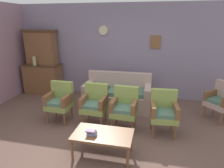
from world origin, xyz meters
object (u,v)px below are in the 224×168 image
Objects in this scene: side_cabinet at (43,79)px; armchair_by_doorway at (60,100)px; floral_couch at (118,95)px; armchair_near_couch_end at (164,110)px; book_stack_on_table at (91,133)px; vase_on_cabinet at (34,61)px; armchair_near_cabinet at (125,106)px; coffee_table at (103,136)px; armchair_row_middle at (95,103)px; wingback_chair_by_fireplace at (221,99)px.

side_cabinet is 2.09m from armchair_by_doorway.
armchair_near_couch_end is (1.15, -1.05, 0.17)m from floral_couch.
side_cabinet is at bearing 132.89° from book_stack_on_table.
vase_on_cabinet is at bearing -120.06° from side_cabinet.
coffee_table is (-0.21, -0.99, -0.12)m from armchair_near_cabinet.
armchair_near_cabinet is at bearing -4.53° from armchair_row_middle.
vase_on_cabinet is 0.15× the size of floral_couch.
side_cabinet is at bearing 135.71° from coffee_table.
armchair_by_doorway is (-1.15, -1.01, 0.17)m from floral_couch.
wingback_chair_by_fireplace is (5.07, -0.54, -0.56)m from vase_on_cabinet.
book_stack_on_table is at bearing -44.47° from armchair_by_doorway.
side_cabinet is 1.28× the size of wingback_chair_by_fireplace.
armchair_near_cabinet is at bearing -25.38° from vase_on_cabinet.
armchair_row_middle is (2.29, -1.36, -0.56)m from vase_on_cabinet.
floral_couch is 9.54× the size of book_stack_on_table.
coffee_table is (0.47, -1.04, -0.12)m from armchair_row_middle.
armchair_row_middle is at bearing 114.14° from coffee_table.
armchair_near_cabinet reaches higher than book_stack_on_table.
vase_on_cabinet is 2.72m from armchair_row_middle.
armchair_by_doorway is at bearing 141.82° from coffee_table.
floral_couch is at bearing 137.51° from armchair_near_couch_end.
armchair_by_doorway and armchair_near_cabinet have the same top height.
floral_couch is at bearing 89.09° from book_stack_on_table.
armchair_near_cabinet and wingback_chair_by_fireplace have the same top height.
floral_couch reaches higher than coffee_table.
armchair_near_couch_end is 1.40m from coffee_table.
armchair_row_middle is (0.82, 0.03, 0.00)m from armchair_by_doorway.
armchair_near_cabinet is (0.35, -1.03, 0.17)m from floral_couch.
armchair_near_couch_end is 1.58m from wingback_chair_by_fireplace.
armchair_near_cabinet is at bearing -29.18° from side_cabinet.
wingback_chair_by_fireplace is at bearing 13.30° from armchair_by_doorway.
floral_couch is 1.92× the size of armchair_near_cabinet.
book_stack_on_table is (2.48, -2.67, 0.00)m from side_cabinet.
coffee_table is at bearing -38.18° from armchair_by_doorway.
armchair_near_cabinet reaches higher than coffee_table.
armchair_row_middle is at bearing 2.39° from armchair_by_doorway.
armchair_row_middle is at bearing -35.25° from side_cabinet.
armchair_row_middle is 1.15m from coffee_table.
wingback_chair_by_fireplace is at bearing -8.37° from side_cabinet.
armchair_by_doorway is at bearing 179.25° from armchair_near_cabinet.
armchair_by_doorway is 0.90× the size of coffee_table.
side_cabinet is 1.28× the size of armchair_near_cabinet.
book_stack_on_table is (-1.18, -1.05, -0.03)m from armchair_near_couch_end.
armchair_row_middle is 0.68m from armchair_near_cabinet.
vase_on_cabinet is 3.64m from book_stack_on_table.
armchair_near_cabinet is at bearing -157.51° from wingback_chair_by_fireplace.
side_cabinet is 3.65m from book_stack_on_table.
armchair_by_doorway is 1.64m from coffee_table.
armchair_row_middle is (2.19, -1.54, 0.03)m from side_cabinet.
armchair_by_doorway is 1.00× the size of armchair_near_cabinet.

